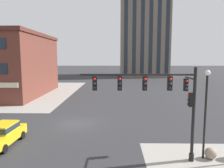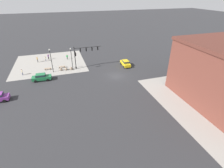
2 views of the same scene
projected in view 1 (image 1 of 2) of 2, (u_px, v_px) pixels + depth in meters
The scene contains 6 objects.
ground_plane at pixel (76, 124), 21.89m from camera, with size 320.00×320.00×0.00m, color #2D2D30.
traffic_signal_main at pixel (164, 96), 13.66m from camera, with size 7.45×2.09×6.19m.
bollard_sphere_curb_a at pixel (211, 153), 14.23m from camera, with size 0.77×0.77×0.77m, color gray.
street_lamp_corner_near at pixel (206, 105), 13.92m from camera, with size 0.36×0.36×5.99m.
car_main_southbound_near at pixel (3, 134), 16.45m from camera, with size 2.00×4.46×1.68m.
residential_tower_skyline_right at pixel (143, 8), 78.20m from camera, with size 16.78×19.71×50.09m.
Camera 1 is at (4.03, -21.16, 6.77)m, focal length 33.97 mm.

